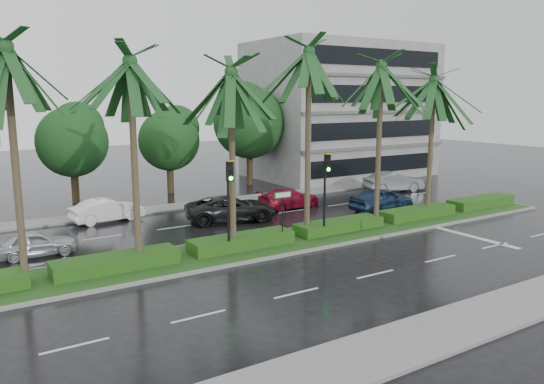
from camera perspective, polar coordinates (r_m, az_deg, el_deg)
ground at (r=26.32m, az=3.54°, el=-5.82°), size 120.00×120.00×0.00m
near_sidewalk at (r=19.47m, az=21.88°, el=-12.27°), size 40.00×2.40×0.12m
far_sidewalk at (r=36.42m, az=-7.61°, el=-1.29°), size 40.00×2.00×0.12m
median at (r=27.08m, az=2.29°, el=-5.18°), size 36.00×4.00×0.15m
hedge at (r=26.99m, az=2.30°, el=-4.42°), size 35.20×1.40×0.60m
lane_markings at (r=27.84m, az=9.15°, el=-5.03°), size 34.00×13.06×0.01m
palm_row at (r=25.45m, az=0.03°, el=12.12°), size 26.30×4.20×10.13m
signal_median_left at (r=23.82m, az=-4.62°, el=-0.13°), size 0.34×0.42×4.36m
signal_median_right at (r=26.79m, az=5.83°, el=1.00°), size 0.34×0.42×4.36m
street_sign at (r=25.64m, az=1.15°, el=-1.35°), size 0.95×0.09×2.60m
bg_trees at (r=40.81m, az=-11.51°, el=6.56°), size 32.79×5.92×8.54m
building at (r=49.97m, az=7.33°, el=8.68°), size 16.00×10.00×12.00m
car_silver at (r=26.79m, az=-24.17°, el=-5.07°), size 1.46×3.62×1.23m
car_white at (r=32.65m, az=-17.30°, el=-1.87°), size 1.92×4.32×1.38m
car_darkgrey at (r=31.45m, az=-4.42°, el=-1.77°), size 3.63×5.80×1.50m
car_red at (r=35.05m, az=1.85°, el=-0.68°), size 2.04×4.53×1.29m
car_blue at (r=34.80m, az=11.71°, el=-0.76°), size 1.88×4.54×1.54m
car_grey at (r=42.17m, az=12.96°, el=1.09°), size 2.71×4.91×1.53m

